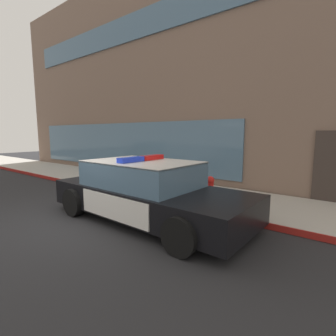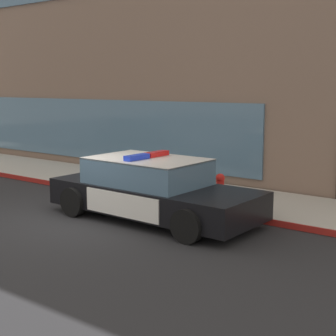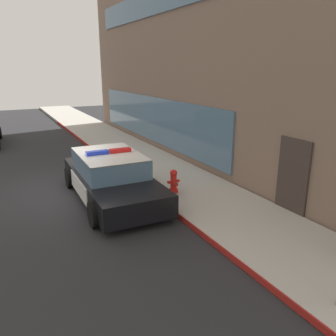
% 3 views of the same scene
% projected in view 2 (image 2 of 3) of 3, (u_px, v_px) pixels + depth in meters
% --- Properties ---
extents(ground, '(48.00, 48.00, 0.00)m').
position_uv_depth(ground, '(75.00, 219.00, 11.41)').
color(ground, '#262628').
extents(sidewalk, '(48.00, 2.74, 0.15)m').
position_uv_depth(sidewalk, '(169.00, 190.00, 14.21)').
color(sidewalk, '#B2ADA3').
rests_on(sidewalk, ground).
extents(curb_red_paint, '(28.80, 0.04, 0.14)m').
position_uv_depth(curb_red_paint, '(138.00, 199.00, 13.12)').
color(curb_red_paint, maroon).
rests_on(curb_red_paint, ground).
extents(storefront_building, '(21.26, 8.91, 9.09)m').
position_uv_depth(storefront_building, '(227.00, 43.00, 19.05)').
color(storefront_building, '#7A6051').
rests_on(storefront_building, ground).
extents(police_cruiser, '(4.96, 2.23, 1.49)m').
position_uv_depth(police_cruiser, '(152.00, 189.00, 11.35)').
color(police_cruiser, black).
rests_on(police_cruiser, ground).
extents(fire_hydrant, '(0.34, 0.39, 0.73)m').
position_uv_depth(fire_hydrant, '(220.00, 189.00, 12.28)').
color(fire_hydrant, red).
rests_on(fire_hydrant, sidewalk).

